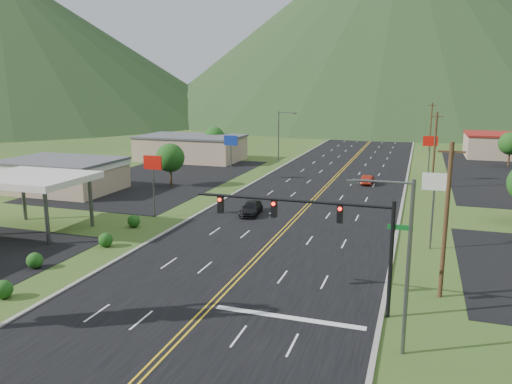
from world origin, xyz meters
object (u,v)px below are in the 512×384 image
(traffic_signal, at_px, (322,224))
(streetlight_east, at_px, (402,256))
(car_dark_mid, at_px, (251,209))
(gas_canopy, at_px, (32,180))
(streetlight_west, at_px, (280,133))
(car_red_far, at_px, (368,180))

(traffic_signal, relative_size, streetlight_east, 1.46)
(traffic_signal, relative_size, car_dark_mid, 2.85)
(traffic_signal, xyz_separation_m, car_dark_mid, (-11.26, 19.97, -4.66))
(traffic_signal, height_order, car_dark_mid, traffic_signal)
(gas_canopy, height_order, car_dark_mid, gas_canopy)
(traffic_signal, bearing_deg, gas_canopy, 164.30)
(car_dark_mid, bearing_deg, traffic_signal, -66.77)
(traffic_signal, height_order, streetlight_west, streetlight_west)
(gas_canopy, xyz_separation_m, car_dark_mid, (17.22, 11.97, -4.21))
(car_dark_mid, bearing_deg, gas_canopy, -151.39)
(traffic_signal, relative_size, gas_canopy, 1.31)
(streetlight_east, relative_size, car_dark_mid, 1.96)
(streetlight_east, xyz_separation_m, gas_canopy, (-33.18, 12.00, -0.31))
(streetlight_east, relative_size, streetlight_west, 1.00)
(streetlight_east, distance_m, streetlight_west, 64.21)
(streetlight_east, distance_m, car_red_far, 45.31)
(gas_canopy, relative_size, car_red_far, 2.58)
(gas_canopy, bearing_deg, traffic_signal, -15.70)
(traffic_signal, height_order, streetlight_east, streetlight_east)
(traffic_signal, bearing_deg, car_red_far, 91.91)
(streetlight_west, relative_size, car_red_far, 2.32)
(streetlight_west, bearing_deg, traffic_signal, -72.03)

